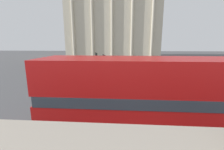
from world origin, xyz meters
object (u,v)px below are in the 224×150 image
traffic_light_near (130,73)px  pedestrian_red (214,88)px  car_navy (120,79)px  traffic_light_far (96,59)px  car_black (156,71)px  double_decker_bus (151,99)px  pedestrian_black (143,60)px  pedestrian_yellow (147,73)px  pedestrian_blue (125,62)px  traffic_light_mid (104,63)px  plaza_building_left (113,21)px

traffic_light_near → pedestrian_red: traffic_light_near is taller
traffic_light_near → car_navy: traffic_light_near is taller
traffic_light_far → car_navy: (4.50, -9.68, -1.47)m
car_black → pedestrian_red: (3.08, -9.38, 0.25)m
double_decker_bus → traffic_light_near: 5.26m
traffic_light_near → pedestrian_black: (4.04, 23.02, -1.47)m
traffic_light_far → pedestrian_yellow: size_ratio=1.81×
traffic_light_far → pedestrian_black: bearing=39.8°
car_navy → pedestrian_blue: size_ratio=2.60×
traffic_light_mid → pedestrian_black: bearing=65.7°
traffic_light_near → traffic_light_far: bearing=109.5°
traffic_light_near → pedestrian_yellow: size_ratio=2.13×
traffic_light_near → pedestrian_blue: (0.05, 20.66, -1.61)m
traffic_light_near → pedestrian_red: size_ratio=2.35×
pedestrian_red → pedestrian_yellow: pedestrian_yellow is taller
traffic_light_far → pedestrian_yellow: bearing=-41.1°
pedestrian_yellow → traffic_light_far: bearing=45.9°
double_decker_bus → car_navy: bearing=100.6°
pedestrian_black → pedestrian_blue: 4.64m
plaza_building_left → pedestrian_black: size_ratio=18.46×
pedestrian_blue → pedestrian_yellow: 12.88m
pedestrian_blue → plaza_building_left: bearing=92.8°
car_navy → pedestrian_black: (4.93, 17.54, 0.36)m
traffic_light_far → pedestrian_yellow: 10.87m
plaza_building_left → traffic_light_far: bearing=-92.2°
traffic_light_near → pedestrian_yellow: traffic_light_near is taller
double_decker_bus → pedestrian_yellow: (2.00, 13.26, -1.27)m
pedestrian_black → pedestrian_red: pedestrian_black is taller
traffic_light_far → pedestrian_red: (12.96, -13.62, -1.22)m
pedestrian_blue → pedestrian_yellow: (2.71, -12.59, 0.13)m
pedestrian_red → double_decker_bus: bearing=-124.7°
traffic_light_near → traffic_light_mid: (-3.01, 7.38, -0.23)m
car_navy → pedestrian_yellow: pedestrian_yellow is taller
double_decker_bus → pedestrian_blue: (-0.72, 25.86, -1.41)m
plaza_building_left → pedestrian_red: (11.81, -44.16, -12.11)m
plaza_building_left → pedestrian_blue: plaza_building_left is taller
pedestrian_yellow → plaza_building_left: bearing=7.5°
car_navy → traffic_light_mid: bearing=87.8°
traffic_light_near → car_black: size_ratio=0.93×
traffic_light_mid → car_navy: 3.27m
car_black → pedestrian_yellow: pedestrian_yellow is taller
pedestrian_red → car_navy: bearing=165.6°
pedestrian_black → pedestrian_yellow: bearing=80.1°
plaza_building_left → pedestrian_yellow: bearing=-79.5°
double_decker_bus → car_navy: size_ratio=2.39×
plaza_building_left → pedestrian_red: size_ratio=20.40×
pedestrian_red → traffic_light_mid: bearing=161.7°
double_decker_bus → pedestrian_black: (3.27, 28.22, -1.27)m
plaza_building_left → car_navy: bearing=-85.2°
pedestrian_black → double_decker_bus: bearing=78.3°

